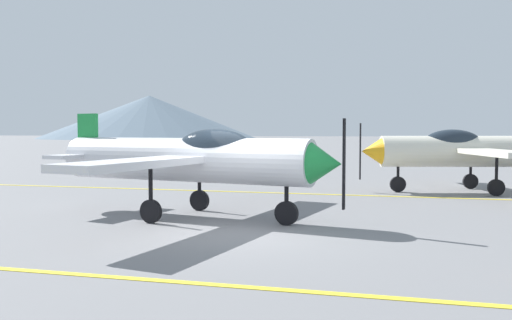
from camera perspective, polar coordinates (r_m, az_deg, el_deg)
name	(u,v)px	position (r m, az deg, el deg)	size (l,w,h in m)	color
ground_plane	(244,231)	(11.70, -1.32, -7.52)	(400.00, 400.00, 0.00)	slate
apron_line_near	(167,281)	(7.97, -9.44, -12.62)	(80.00, 0.16, 0.01)	yellow
apron_line_far	(299,194)	(18.48, 4.60, -3.59)	(80.00, 0.16, 0.01)	yellow
airplane_near	(193,158)	(13.32, -6.70, 0.18)	(7.70, 8.79, 2.63)	silver
airplane_mid	(469,150)	(20.23, 21.77, 0.98)	(7.70, 8.75, 2.63)	silver
hill_left	(149,117)	(156.99, -11.28, 4.52)	(61.85, 61.85, 12.26)	slate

